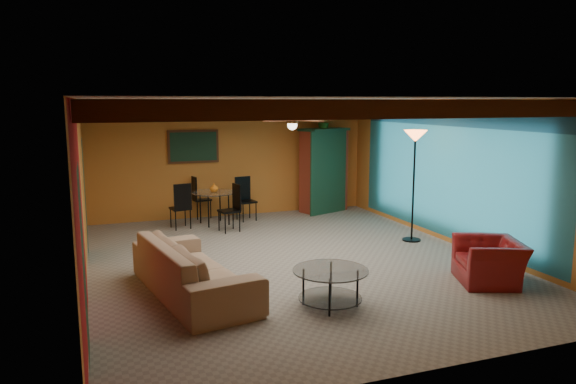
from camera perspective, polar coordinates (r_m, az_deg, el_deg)
name	(u,v)px	position (r m, az deg, el deg)	size (l,w,h in m)	color
room	(290,120)	(8.94, 0.20, 7.59)	(6.52, 8.01, 2.71)	gray
sofa	(193,268)	(7.69, -9.93, -7.89)	(2.59, 1.01, 0.76)	#93765F
armchair	(489,261)	(8.62, 20.40, -6.85)	(0.99, 0.87, 0.65)	maroon
coffee_table	(330,287)	(7.23, 4.46, -9.97)	(0.99, 0.99, 0.51)	white
dining_table	(214,202)	(11.93, -7.75, -1.04)	(1.90, 1.90, 0.99)	white
armoire	(324,171)	(13.19, 3.77, 2.18)	(1.12, 0.55, 1.96)	maroon
floor_lamp	(414,186)	(10.59, 13.04, 0.62)	(0.44, 0.44, 2.14)	black
ceiling_fan	(292,120)	(8.83, 0.45, 7.56)	(1.50, 1.50, 0.44)	#472614
painting	(193,147)	(12.46, -9.90, 4.72)	(1.05, 0.03, 0.65)	black
potted_plant	(324,121)	(13.09, 3.83, 7.43)	(0.41, 0.36, 0.46)	#26661E
vase	(214,175)	(11.83, -7.81, 1.78)	(0.19, 0.19, 0.20)	orange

